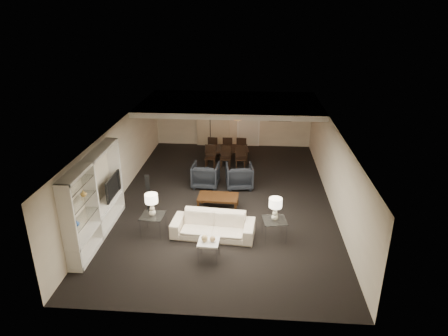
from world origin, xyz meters
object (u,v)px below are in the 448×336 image
object	(u,v)px
marble_table	(209,250)
vase_blue	(76,223)
armchair_left	(206,175)
chair_fl	(213,146)
sofa	(213,225)
chair_nm	(225,158)
table_lamp_left	(152,205)
dining_table	(226,155)
chair_nl	(210,157)
side_table_left	(153,224)
chair_fr	(242,147)
armchair_right	(239,176)
chair_fm	(228,147)
chair_nr	(241,158)
side_table_right	(274,229)
floor_lamp	(210,128)
floor_speaker	(148,193)
coffee_table	(218,203)
pendant_light	(238,116)
vase_amber	(83,193)
television	(109,186)
table_lamp_right	(275,209)

from	to	relation	value
marble_table	vase_blue	world-z (taller)	vase_blue
armchair_left	chair_fl	xyz separation A→B (m)	(-0.02, 2.99, 0.03)
sofa	chair_nm	distance (m)	4.99
sofa	table_lamp_left	xyz separation A→B (m)	(-1.70, 0.00, 0.58)
dining_table	chair_nl	size ratio (longest dim) A/B	1.92
armchair_left	chair_fl	distance (m)	2.99
side_table_left	chair_nl	distance (m)	5.11
chair_nm	chair_fr	distance (m)	1.43
armchair_right	chair_fm	distance (m)	3.06
armchair_right	chair_nr	bearing A→B (deg)	-97.35
side_table_right	floor_lamp	world-z (taller)	floor_lamp
floor_speaker	coffee_table	bearing A→B (deg)	-9.34
coffee_table	side_table_left	world-z (taller)	side_table_left
dining_table	chair_nl	distance (m)	0.90
pendant_light	chair_fm	bearing A→B (deg)	136.69
armchair_right	armchair_left	bearing A→B (deg)	-7.92
floor_speaker	floor_lamp	world-z (taller)	floor_lamp
pendant_light	marble_table	world-z (taller)	pendant_light
vase_amber	marble_table	bearing A→B (deg)	-3.83
pendant_light	chair_nr	world-z (taller)	pendant_light
chair_nl	vase_amber	bearing A→B (deg)	-113.19
side_table_right	chair_nl	distance (m)	5.51
chair_nm	pendant_light	bearing A→B (deg)	65.58
pendant_light	chair_nl	xyz separation A→B (m)	(-1.04, -0.88, -1.46)
floor_speaker	chair_nr	world-z (taller)	floor_speaker
floor_lamp	television	bearing A→B (deg)	-108.40
marble_table	table_lamp_right	bearing A→B (deg)	32.91
dining_table	chair_fr	xyz separation A→B (m)	(0.60, 0.65, 0.15)
chair_fl	chair_fm	bearing A→B (deg)	-174.97
vase_amber	pendant_light	bearing A→B (deg)	61.90
table_lamp_right	armchair_right	bearing A→B (deg)	108.43
table_lamp_right	chair_nl	world-z (taller)	table_lamp_right
armchair_right	chair_fm	bearing A→B (deg)	-86.28
pendant_light	chair_fm	distance (m)	1.58
dining_table	chair_nm	size ratio (longest dim) A/B	1.92
table_lamp_right	television	distance (m)	4.92
side_table_left	vase_amber	bearing A→B (deg)	-149.11
sofa	coffee_table	xyz separation A→B (m)	(0.00, 1.60, -0.11)
vase_blue	dining_table	bearing A→B (deg)	66.08
television	vase_blue	bearing A→B (deg)	179.24
chair_fl	table_lamp_left	bearing A→B (deg)	85.26
chair_nl	armchair_left	bearing A→B (deg)	-89.05
television	chair_fr	bearing A→B (deg)	-34.09
chair_nr	sofa	bearing A→B (deg)	-100.02
floor_speaker	chair_nl	size ratio (longest dim) A/B	1.33
dining_table	sofa	bearing A→B (deg)	-95.83
table_lamp_right	television	xyz separation A→B (m)	(-4.85, 0.77, 0.16)
dining_table	marble_table	bearing A→B (deg)	-95.85
chair_nr	coffee_table	bearing A→B (deg)	-103.11
chair_fl	floor_lamp	distance (m)	1.37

